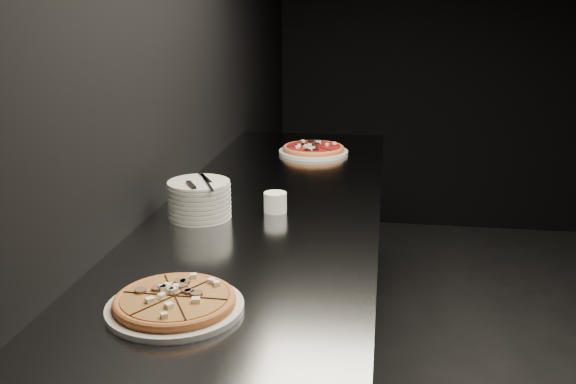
# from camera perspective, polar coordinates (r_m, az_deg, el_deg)

# --- Properties ---
(wall_left) EXTENTS (0.02, 5.00, 2.80)m
(wall_left) POSITION_cam_1_polar(r_m,az_deg,el_deg) (2.23, -11.02, 11.44)
(wall_left) COLOR black
(wall_left) RESTS_ON floor
(counter) EXTENTS (0.74, 2.44, 0.92)m
(counter) POSITION_cam_1_polar(r_m,az_deg,el_deg) (2.41, -1.26, -11.34)
(counter) COLOR slate
(counter) RESTS_ON floor
(pizza_mushroom) EXTENTS (0.31, 0.31, 0.04)m
(pizza_mushroom) POSITION_cam_1_polar(r_m,az_deg,el_deg) (1.48, -10.02, -9.66)
(pizza_mushroom) COLOR silver
(pizza_mushroom) RESTS_ON counter
(pizza_tomato) EXTENTS (0.35, 0.35, 0.04)m
(pizza_tomato) POSITION_cam_1_polar(r_m,az_deg,el_deg) (2.94, 2.28, 3.80)
(pizza_tomato) COLOR silver
(pizza_tomato) RESTS_ON counter
(plate_stack) EXTENTS (0.20, 0.20, 0.12)m
(plate_stack) POSITION_cam_1_polar(r_m,az_deg,el_deg) (2.07, -7.89, -0.65)
(plate_stack) COLOR silver
(plate_stack) RESTS_ON counter
(cutlery) EXTENTS (0.09, 0.21, 0.01)m
(cutlery) POSITION_cam_1_polar(r_m,az_deg,el_deg) (2.04, -7.86, 0.89)
(cutlery) COLOR #B7B9BE
(cutlery) RESTS_ON plate_stack
(ramekin) EXTENTS (0.08, 0.08, 0.07)m
(ramekin) POSITION_cam_1_polar(r_m,az_deg,el_deg) (2.11, -1.14, -0.86)
(ramekin) COLOR white
(ramekin) RESTS_ON counter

